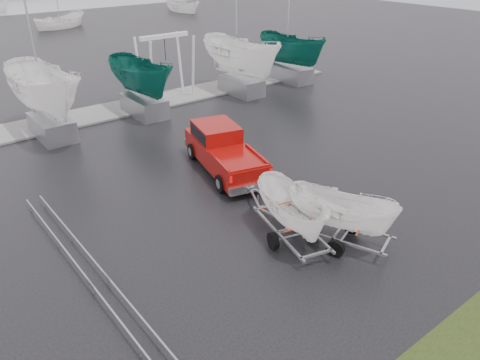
{
  "coord_description": "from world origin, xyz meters",
  "views": [
    {
      "loc": [
        -12.47,
        -13.09,
        9.24
      ],
      "look_at": [
        -2.79,
        -0.8,
        1.2
      ],
      "focal_mm": 35.0,
      "sensor_mm": 36.0,
      "label": 1
    }
  ],
  "objects_px": {
    "pickup_truck": "(222,148)",
    "trailer_parked": "(344,181)",
    "boat_hoist": "(166,58)",
    "trailer_hitched": "(294,179)"
  },
  "relations": [
    {
      "from": "trailer_hitched",
      "to": "boat_hoist",
      "type": "height_order",
      "value": "trailer_hitched"
    },
    {
      "from": "pickup_truck",
      "to": "trailer_parked",
      "type": "bearing_deg",
      "value": -78.84
    },
    {
      "from": "pickup_truck",
      "to": "trailer_hitched",
      "type": "distance_m",
      "value": 6.45
    },
    {
      "from": "trailer_parked",
      "to": "boat_hoist",
      "type": "height_order",
      "value": "trailer_parked"
    },
    {
      "from": "trailer_parked",
      "to": "boat_hoist",
      "type": "relative_size",
      "value": 1.05
    },
    {
      "from": "trailer_parked",
      "to": "boat_hoist",
      "type": "distance_m",
      "value": 18.11
    },
    {
      "from": "boat_hoist",
      "to": "pickup_truck",
      "type": "bearing_deg",
      "value": -107.71
    },
    {
      "from": "boat_hoist",
      "to": "trailer_hitched",
      "type": "bearing_deg",
      "value": -106.46
    },
    {
      "from": "pickup_truck",
      "to": "trailer_parked",
      "type": "xyz_separation_m",
      "value": [
        -0.39,
        -7.21,
        1.39
      ]
    },
    {
      "from": "trailer_hitched",
      "to": "boat_hoist",
      "type": "relative_size",
      "value": 1.06
    }
  ]
}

